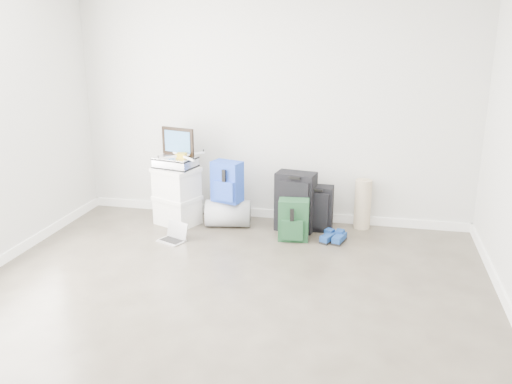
% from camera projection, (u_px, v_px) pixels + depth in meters
% --- Properties ---
extents(ground, '(5.00, 5.00, 0.00)m').
position_uv_depth(ground, '(209.00, 326.00, 4.08)').
color(ground, '#3A342A').
rests_on(ground, ground).
extents(room_envelope, '(4.52, 5.02, 2.71)m').
position_uv_depth(room_envelope, '(203.00, 95.00, 3.60)').
color(room_envelope, beige).
rests_on(room_envelope, ground).
extents(boxes_stack, '(0.57, 0.53, 0.66)m').
position_uv_depth(boxes_stack, '(177.00, 196.00, 6.12)').
color(boxes_stack, silver).
rests_on(boxes_stack, ground).
extents(briefcase, '(0.48, 0.40, 0.12)m').
position_uv_depth(briefcase, '(176.00, 162.00, 6.01)').
color(briefcase, '#B2B2B7').
rests_on(briefcase, boxes_stack).
extents(painting, '(0.41, 0.14, 0.31)m').
position_uv_depth(painting, '(178.00, 141.00, 6.03)').
color(painting, black).
rests_on(painting, briefcase).
extents(drone, '(0.43, 0.43, 0.05)m').
position_uv_depth(drone, '(181.00, 156.00, 5.95)').
color(drone, gold).
rests_on(drone, briefcase).
extents(duffel_bag, '(0.53, 0.38, 0.30)m').
position_uv_depth(duffel_bag, '(228.00, 213.00, 6.09)').
color(duffel_bag, gray).
rests_on(duffel_bag, ground).
extents(blue_backpack, '(0.36, 0.31, 0.45)m').
position_uv_depth(blue_backpack, '(227.00, 182.00, 5.95)').
color(blue_backpack, '#193AA3').
rests_on(blue_backpack, duffel_bag).
extents(large_suitcase, '(0.45, 0.33, 0.65)m').
position_uv_depth(large_suitcase, '(295.00, 202.00, 5.93)').
color(large_suitcase, black).
rests_on(large_suitcase, ground).
extents(green_backpack, '(0.33, 0.26, 0.44)m').
position_uv_depth(green_backpack, '(293.00, 221.00, 5.68)').
color(green_backpack, '#133521').
rests_on(green_backpack, ground).
extents(carry_on, '(0.33, 0.22, 0.51)m').
position_uv_depth(carry_on, '(318.00, 208.00, 5.94)').
color(carry_on, black).
rests_on(carry_on, ground).
extents(shoes, '(0.28, 0.26, 0.08)m').
position_uv_depth(shoes, '(334.00, 238.00, 5.67)').
color(shoes, black).
rests_on(shoes, ground).
extents(rolled_rug, '(0.18, 0.18, 0.55)m').
position_uv_depth(rolled_rug, '(363.00, 204.00, 6.01)').
color(rolled_rug, tan).
rests_on(rolled_rug, ground).
extents(laptop, '(0.33, 0.29, 0.19)m').
position_uv_depth(laptop, '(174.00, 236.00, 5.71)').
color(laptop, silver).
rests_on(laptop, ground).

